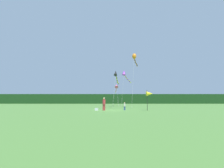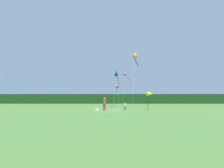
{
  "view_description": "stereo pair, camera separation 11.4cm",
  "coord_description": "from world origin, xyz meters",
  "px_view_note": "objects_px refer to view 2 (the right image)",
  "views": [
    {
      "loc": [
        0.12,
        -23.18,
        1.42
      ],
      "look_at": [
        0.0,
        6.0,
        4.45
      ],
      "focal_mm": 25.32,
      "sensor_mm": 36.0,
      "label": 1
    },
    {
      "loc": [
        0.24,
        -23.18,
        1.42
      ],
      "look_at": [
        0.0,
        6.0,
        4.45
      ],
      "focal_mm": 25.32,
      "sensor_mm": 36.0,
      "label": 2
    }
  ],
  "objects_px": {
    "cooler_box": "(97,109)",
    "kite_black": "(117,75)",
    "person_adult": "(104,103)",
    "kite_purple": "(126,74)",
    "person_child": "(125,106)",
    "kite_orange": "(135,57)",
    "kite_rainbow": "(117,87)",
    "banner_flag_pole": "(150,94)"
  },
  "relations": [
    {
      "from": "cooler_box",
      "to": "banner_flag_pole",
      "type": "height_order",
      "value": "banner_flag_pole"
    },
    {
      "from": "cooler_box",
      "to": "kite_orange",
      "type": "height_order",
      "value": "kite_orange"
    },
    {
      "from": "person_child",
      "to": "kite_rainbow",
      "type": "height_order",
      "value": "kite_rainbow"
    },
    {
      "from": "kite_rainbow",
      "to": "kite_black",
      "type": "height_order",
      "value": "kite_black"
    },
    {
      "from": "banner_flag_pole",
      "to": "kite_black",
      "type": "relative_size",
      "value": 0.32
    },
    {
      "from": "person_adult",
      "to": "kite_rainbow",
      "type": "xyz_separation_m",
      "value": [
        2.21,
        16.19,
        3.75
      ]
    },
    {
      "from": "banner_flag_pole",
      "to": "kite_purple",
      "type": "xyz_separation_m",
      "value": [
        -2.14,
        16.46,
        5.63
      ]
    },
    {
      "from": "person_adult",
      "to": "person_child",
      "type": "relative_size",
      "value": 1.62
    },
    {
      "from": "person_child",
      "to": "banner_flag_pole",
      "type": "distance_m",
      "value": 3.96
    },
    {
      "from": "person_adult",
      "to": "kite_rainbow",
      "type": "relative_size",
      "value": 0.21
    },
    {
      "from": "kite_black",
      "to": "kite_purple",
      "type": "bearing_deg",
      "value": 68.04
    },
    {
      "from": "cooler_box",
      "to": "banner_flag_pole",
      "type": "bearing_deg",
      "value": -0.49
    },
    {
      "from": "kite_purple",
      "to": "person_child",
      "type": "bearing_deg",
      "value": -94.88
    },
    {
      "from": "cooler_box",
      "to": "kite_rainbow",
      "type": "distance_m",
      "value": 17.21
    },
    {
      "from": "person_adult",
      "to": "kite_purple",
      "type": "distance_m",
      "value": 18.25
    },
    {
      "from": "kite_purple",
      "to": "kite_orange",
      "type": "relative_size",
      "value": 0.78
    },
    {
      "from": "kite_purple",
      "to": "kite_orange",
      "type": "distance_m",
      "value": 6.54
    },
    {
      "from": "banner_flag_pole",
      "to": "kite_black",
      "type": "distance_m",
      "value": 12.42
    },
    {
      "from": "banner_flag_pole",
      "to": "cooler_box",
      "type": "bearing_deg",
      "value": 179.51
    },
    {
      "from": "kite_purple",
      "to": "kite_orange",
      "type": "xyz_separation_m",
      "value": [
        1.65,
        -5.74,
        2.68
      ]
    },
    {
      "from": "person_child",
      "to": "banner_flag_pole",
      "type": "xyz_separation_m",
      "value": [
        3.47,
        -0.86,
        1.71
      ]
    },
    {
      "from": "kite_rainbow",
      "to": "person_adult",
      "type": "bearing_deg",
      "value": -97.76
    },
    {
      "from": "kite_purple",
      "to": "cooler_box",
      "type": "bearing_deg",
      "value": -108.06
    },
    {
      "from": "kite_orange",
      "to": "kite_black",
      "type": "height_order",
      "value": "kite_orange"
    },
    {
      "from": "kite_purple",
      "to": "banner_flag_pole",
      "type": "bearing_deg",
      "value": -82.6
    },
    {
      "from": "kite_black",
      "to": "person_child",
      "type": "bearing_deg",
      "value": -84.35
    },
    {
      "from": "person_adult",
      "to": "kite_purple",
      "type": "xyz_separation_m",
      "value": [
        4.31,
        16.31,
        6.95
      ]
    },
    {
      "from": "person_child",
      "to": "kite_rainbow",
      "type": "xyz_separation_m",
      "value": [
        -0.78,
        15.47,
        4.14
      ]
    },
    {
      "from": "person_child",
      "to": "kite_orange",
      "type": "relative_size",
      "value": 0.1
    },
    {
      "from": "cooler_box",
      "to": "kite_rainbow",
      "type": "bearing_deg",
      "value": 78.74
    },
    {
      "from": "cooler_box",
      "to": "kite_black",
      "type": "distance_m",
      "value": 12.88
    },
    {
      "from": "person_child",
      "to": "kite_black",
      "type": "xyz_separation_m",
      "value": [
        -0.98,
        9.87,
        6.09
      ]
    },
    {
      "from": "kite_orange",
      "to": "kite_rainbow",
      "type": "height_order",
      "value": "kite_orange"
    },
    {
      "from": "cooler_box",
      "to": "kite_purple",
      "type": "xyz_separation_m",
      "value": [
        5.35,
        16.39,
        7.8
      ]
    },
    {
      "from": "person_adult",
      "to": "kite_purple",
      "type": "height_order",
      "value": "kite_purple"
    },
    {
      "from": "kite_orange",
      "to": "person_adult",
      "type": "bearing_deg",
      "value": -119.41
    },
    {
      "from": "banner_flag_pole",
      "to": "kite_orange",
      "type": "relative_size",
      "value": 0.25
    },
    {
      "from": "banner_flag_pole",
      "to": "person_child",
      "type": "bearing_deg",
      "value": 166.07
    },
    {
      "from": "person_child",
      "to": "kite_rainbow",
      "type": "relative_size",
      "value": 0.13
    },
    {
      "from": "person_adult",
      "to": "kite_black",
      "type": "relative_size",
      "value": 0.2
    },
    {
      "from": "person_adult",
      "to": "banner_flag_pole",
      "type": "height_order",
      "value": "banner_flag_pole"
    },
    {
      "from": "banner_flag_pole",
      "to": "kite_rainbow",
      "type": "bearing_deg",
      "value": 104.57
    }
  ]
}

